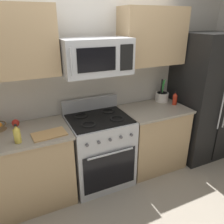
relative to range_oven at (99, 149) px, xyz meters
The scene contains 14 objects.
ground_plane 0.79m from the range_oven, 90.00° to the right, with size 16.00×16.00×0.00m, color gray.
wall_back 0.92m from the range_oven, 90.00° to the left, with size 8.00×0.10×2.60m, color beige.
counter_left 0.90m from the range_oven, behind, with size 1.02×0.66×0.91m.
range_oven is the anchor object (origin of this frame).
counter_right 0.83m from the range_oven, ahead, with size 0.88×0.66×0.91m.
refrigerator 1.75m from the range_oven, ahead, with size 0.80×0.77×1.88m.
microwave 1.19m from the range_oven, 90.02° to the left, with size 0.77×0.44×0.40m.
upper_cabinets_left 1.64m from the range_oven, 169.02° to the left, with size 1.01×0.34×0.71m.
upper_cabinets_right 1.61m from the range_oven, 11.87° to the left, with size 0.87×0.34×0.71m.
utensil_crock 1.22m from the range_oven, 10.45° to the left, with size 0.19×0.19×0.34m.
apple_loose 1.07m from the range_oven, 167.45° to the left, with size 0.08×0.08×0.08m, color red.
cutting_board 0.79m from the range_oven, 165.58° to the right, with size 0.35×0.21×0.02m, color tan.
bottle_hot_sauce 1.28m from the range_oven, ahead, with size 0.06×0.06×0.19m.
bottle_oil 1.09m from the range_oven, 168.56° to the right, with size 0.07×0.07×0.20m.
Camera 1 is at (-0.90, -1.68, 2.04)m, focal length 35.61 mm.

